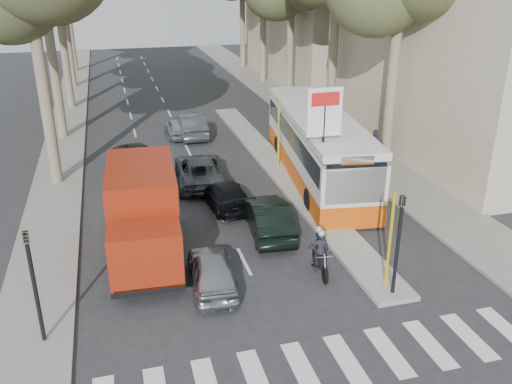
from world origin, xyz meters
TOP-DOWN VIEW (x-y plane):
  - ground at (0.00, 0.00)m, footprint 120.00×120.00m
  - sidewalk_right at (8.60, 25.00)m, footprint 3.20×70.00m
  - median_left at (-8.00, 28.00)m, footprint 2.40×64.00m
  - traffic_island at (3.25, 11.00)m, footprint 1.50×26.00m
  - billboard at (3.25, 5.00)m, footprint 1.50×12.10m
  - traffic_light_island at (3.25, -1.50)m, footprint 0.16×0.41m
  - traffic_light_left at (-7.60, -1.00)m, footprint 0.16×0.41m
  - silver_hatchback at (-2.35, 0.65)m, footprint 1.73×3.76m
  - dark_hatchback at (0.62, 3.98)m, footprint 1.90×4.41m
  - queue_car_a at (-1.10, 10.15)m, footprint 2.70×5.16m
  - queue_car_b at (-0.50, 7.00)m, footprint 2.05×4.25m
  - queue_car_c at (-1.10, 18.39)m, footprint 1.52×3.51m
  - queue_car_d at (-0.23, 18.26)m, footprint 1.60×4.50m
  - queue_car_e at (-4.15, 13.53)m, footprint 2.18×4.58m
  - red_truck at (-4.32, 3.37)m, footprint 2.74×6.45m
  - city_bus at (4.80, 9.47)m, footprint 4.45×13.06m
  - motorcycle at (1.53, 0.74)m, footprint 0.79×1.97m
  - pedestrian_near at (8.39, 10.13)m, footprint 1.23×1.11m
  - pedestrian_far at (7.74, 11.35)m, footprint 1.13×0.64m

SIDE VIEW (x-z plane):
  - ground at x=0.00m, z-range 0.00..0.00m
  - sidewalk_right at x=8.60m, z-range 0.00..0.12m
  - median_left at x=-8.00m, z-range 0.00..0.12m
  - traffic_island at x=3.25m, z-range 0.00..0.16m
  - queue_car_c at x=-1.10m, z-range 0.00..1.18m
  - queue_car_b at x=-0.50m, z-range 0.00..1.19m
  - silver_hatchback at x=-2.35m, z-range 0.00..1.25m
  - queue_car_e at x=-4.15m, z-range 0.00..1.29m
  - queue_car_a at x=-1.10m, z-range 0.00..1.38m
  - dark_hatchback at x=0.62m, z-range 0.00..1.41m
  - queue_car_d at x=-0.23m, z-range 0.00..1.48m
  - motorcycle at x=1.53m, z-range -0.08..1.61m
  - pedestrian_far at x=7.74m, z-range 0.12..1.77m
  - pedestrian_near at x=8.39m, z-range 0.12..2.03m
  - city_bus at x=4.80m, z-range 0.09..3.46m
  - red_truck at x=-4.32m, z-range 0.10..3.47m
  - traffic_light_island at x=3.25m, z-range 0.69..4.29m
  - traffic_light_left at x=-7.60m, z-range 0.69..4.29m
  - billboard at x=3.25m, z-range 0.90..6.50m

